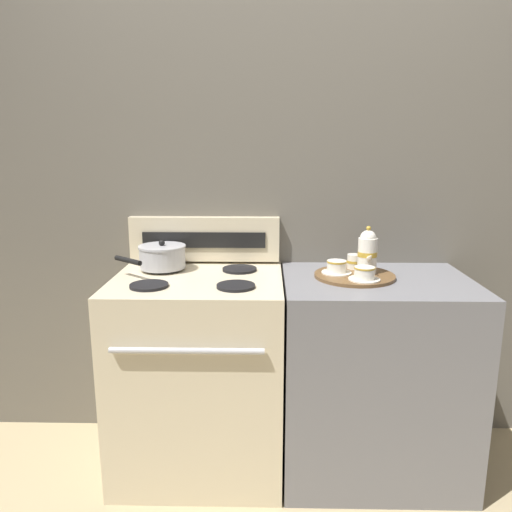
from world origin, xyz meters
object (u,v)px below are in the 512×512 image
object	(u,v)px
teapot	(368,252)
teacup_right	(365,274)
stove	(200,373)
saucepan	(162,257)
teacup_left	(337,267)
creamer_jug	(354,261)
serving_tray	(354,276)

from	to	relation	value
teapot	teacup_right	size ratio (longest dim) A/B	1.59
stove	saucepan	xyz separation A→B (m)	(-0.18, 0.13, 0.50)
stove	teacup_right	world-z (taller)	teacup_right
saucepan	teacup_left	distance (m)	0.78
saucepan	creamer_jug	xyz separation A→B (m)	(0.87, -0.00, -0.02)
stove	creamer_jug	world-z (taller)	creamer_jug
teapot	creamer_jug	bearing A→B (deg)	119.11
teapot	creamer_jug	xyz separation A→B (m)	(-0.04, 0.08, -0.06)
serving_tray	teapot	world-z (taller)	teapot
serving_tray	teacup_right	xyz separation A→B (m)	(0.02, -0.09, 0.03)
stove	saucepan	size ratio (longest dim) A/B	2.87
serving_tray	creamer_jug	world-z (taller)	creamer_jug
saucepan	serving_tray	xyz separation A→B (m)	(0.85, -0.10, -0.06)
serving_tray	teapot	xyz separation A→B (m)	(0.06, 0.03, 0.10)
saucepan	teacup_right	bearing A→B (deg)	-12.76
teapot	teacup_right	bearing A→B (deg)	-105.14
teacup_right	teacup_left	bearing A→B (deg)	132.18
teacup_right	serving_tray	bearing A→B (deg)	104.17
stove	serving_tray	distance (m)	0.81
stove	teapot	distance (m)	0.92
saucepan	serving_tray	size ratio (longest dim) A/B	0.90
serving_tray	teacup_right	distance (m)	0.10
stove	teacup_right	distance (m)	0.85
teacup_left	creamer_jug	xyz separation A→B (m)	(0.09, 0.09, 0.00)
serving_tray	creamer_jug	xyz separation A→B (m)	(0.01, 0.10, 0.04)
teapot	teacup_left	xyz separation A→B (m)	(-0.13, -0.01, -0.07)
teacup_left	saucepan	bearing A→B (deg)	173.47
stove	teapot	xyz separation A→B (m)	(0.73, 0.06, 0.55)
teapot	teacup_left	bearing A→B (deg)	-175.79
saucepan	creamer_jug	world-z (taller)	saucepan
saucepan	teacup_left	bearing A→B (deg)	-6.53
serving_tray	teacup_left	distance (m)	0.08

